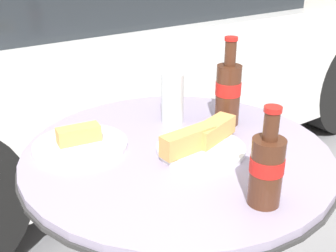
% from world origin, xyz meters
% --- Properties ---
extents(bistro_table, '(0.79, 0.79, 0.78)m').
position_xyz_m(bistro_table, '(0.00, 0.00, 0.60)').
color(bistro_table, '#333333').
rests_on(bistro_table, ground_plane).
extents(cola_bottle_left, '(0.07, 0.07, 0.25)m').
position_xyz_m(cola_bottle_left, '(0.21, 0.05, 0.87)').
color(cola_bottle_left, '#4C2819').
rests_on(cola_bottle_left, bistro_table).
extents(cola_bottle_right, '(0.07, 0.07, 0.21)m').
position_xyz_m(cola_bottle_right, '(-0.00, -0.29, 0.86)').
color(cola_bottle_right, '#4C2819').
rests_on(cola_bottle_right, bistro_table).
extents(drinking_glass, '(0.06, 0.06, 0.14)m').
position_xyz_m(drinking_glass, '(0.10, 0.15, 0.84)').
color(drinking_glass, '#C68923').
rests_on(drinking_glass, bistro_table).
extents(lunch_plate_near, '(0.25, 0.22, 0.07)m').
position_xyz_m(lunch_plate_near, '(0.05, -0.04, 0.80)').
color(lunch_plate_near, white).
rests_on(lunch_plate_near, bistro_table).
extents(lunch_plate_far, '(0.24, 0.24, 0.06)m').
position_xyz_m(lunch_plate_far, '(-0.19, 0.15, 0.79)').
color(lunch_plate_far, white).
rests_on(lunch_plate_far, bistro_table).
extents(parked_car, '(4.13, 1.80, 1.43)m').
position_xyz_m(parked_car, '(0.70, 1.61, 0.68)').
color(parked_car, silver).
rests_on(parked_car, ground_plane).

